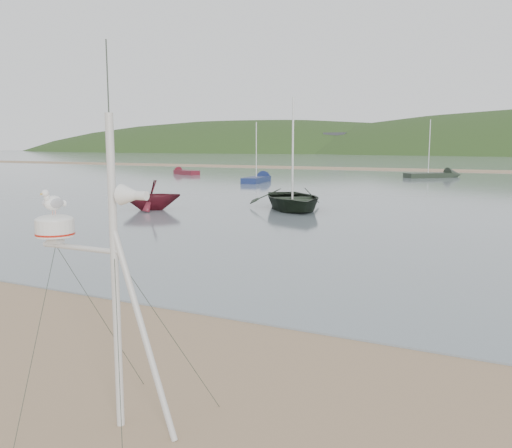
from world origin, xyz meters
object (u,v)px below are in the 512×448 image
at_px(mast_rig, 111,339).
at_px(dinghy_red_far, 181,172).
at_px(boat_red, 151,181).
at_px(sailboat_blue_near, 261,179).
at_px(sailboat_dark_mid, 442,175).
at_px(boat_dark, 293,157).

height_order(mast_rig, dinghy_red_far, mast_rig).
bearing_deg(boat_red, sailboat_blue_near, 153.72).
bearing_deg(sailboat_dark_mid, dinghy_red_far, -166.11).
distance_m(boat_red, sailboat_blue_near, 23.01).
relative_size(mast_rig, sailboat_dark_mid, 0.71).
relative_size(boat_dark, sailboat_dark_mid, 0.86).
distance_m(sailboat_blue_near, sailboat_dark_mid, 19.96).
xyz_separation_m(sailboat_blue_near, dinghy_red_far, (-13.87, 7.16, -0.01)).
bearing_deg(boat_red, boat_dark, 79.12).
xyz_separation_m(boat_dark, dinghy_red_far, (-25.12, 26.28, -2.53)).
xyz_separation_m(mast_rig, boat_red, (-13.26, 17.99, 0.42)).
height_order(mast_rig, boat_red, mast_rig).
distance_m(boat_dark, sailboat_dark_mid, 33.43).
distance_m(boat_red, sailboat_dark_mid, 37.81).
bearing_deg(sailboat_dark_mid, boat_dark, -94.98).
bearing_deg(mast_rig, boat_dark, 107.34).
distance_m(boat_red, dinghy_red_far, 34.99).
distance_m(dinghy_red_far, sailboat_dark_mid, 28.86).
bearing_deg(dinghy_red_far, sailboat_dark_mid, 13.89).
bearing_deg(mast_rig, sailboat_blue_near, 113.87).
relative_size(mast_rig, boat_red, 1.55).
relative_size(sailboat_blue_near, dinghy_red_far, 1.19).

